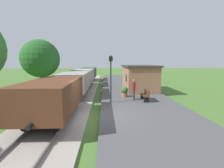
% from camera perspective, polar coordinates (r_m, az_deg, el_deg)
% --- Properties ---
extents(ground_plane, '(160.00, 160.00, 0.00)m').
position_cam_1_polar(ground_plane, '(9.80, -5.48, -12.43)').
color(ground_plane, '#47702D').
extents(platform_slab, '(6.00, 60.00, 0.25)m').
position_cam_1_polar(platform_slab, '(10.11, 13.31, -11.21)').
color(platform_slab, '#4C4C4F').
rests_on(platform_slab, ground).
extents(track_ballast, '(3.80, 60.00, 0.12)m').
position_cam_1_polar(track_ballast, '(10.19, -19.38, -11.69)').
color(track_ballast, '#9E9389').
rests_on(track_ballast, ground).
extents(rail_near, '(0.07, 60.00, 0.14)m').
position_cam_1_polar(rail_near, '(9.97, -15.37, -11.18)').
color(rail_near, slate).
rests_on(rail_near, track_ballast).
extents(rail_far, '(0.07, 60.00, 0.14)m').
position_cam_1_polar(rail_far, '(10.38, -23.29, -10.78)').
color(rail_far, slate).
rests_on(rail_far, track_ballast).
extents(freight_train, '(2.50, 26.00, 2.12)m').
position_cam_1_polar(freight_train, '(19.15, -11.28, 1.72)').
color(freight_train, brown).
rests_on(freight_train, rail_near).
extents(station_hut, '(3.50, 5.80, 2.78)m').
position_cam_1_polar(station_hut, '(18.53, 9.58, 2.36)').
color(station_hut, '#9E6B4C').
rests_on(station_hut, platform_slab).
extents(bench_near_hut, '(0.42, 1.50, 0.91)m').
position_cam_1_polar(bench_near_hut, '(13.36, 11.81, -3.85)').
color(bench_near_hut, '#422819').
rests_on(bench_near_hut, platform_slab).
extents(person_waiting, '(0.26, 0.39, 1.71)m').
position_cam_1_polar(person_waiting, '(13.56, 7.79, -1.60)').
color(person_waiting, '#38332D').
rests_on(person_waiting, platform_slab).
extents(potted_planter, '(0.64, 0.64, 0.92)m').
position_cam_1_polar(potted_planter, '(14.62, 4.52, -2.69)').
color(potted_planter, '#9E6642').
rests_on(potted_planter, platform_slab).
extents(lamp_post_near, '(0.28, 0.28, 3.70)m').
position_cam_1_polar(lamp_post_near, '(12.26, -0.44, 5.09)').
color(lamp_post_near, '#193823').
rests_on(lamp_post_near, platform_slab).
extents(tree_trackside_far, '(4.18, 4.18, 5.85)m').
position_cam_1_polar(tree_trackside_far, '(19.66, -24.15, 8.23)').
color(tree_trackside_far, '#4C3823').
rests_on(tree_trackside_far, ground).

